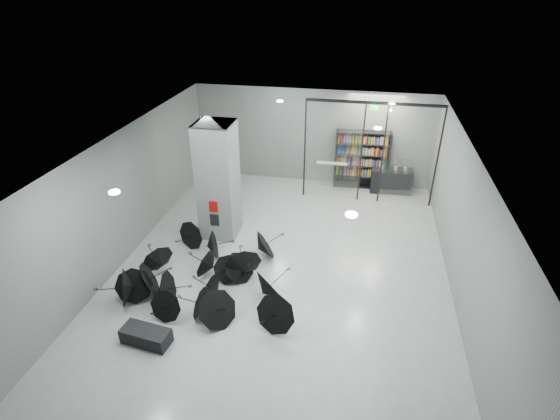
% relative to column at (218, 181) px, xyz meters
% --- Properties ---
extents(room, '(14.00, 14.02, 4.01)m').
position_rel_column_xyz_m(room, '(2.50, -2.00, 0.84)').
color(room, gray).
rests_on(room, ground).
extents(column, '(1.20, 1.20, 4.00)m').
position_rel_column_xyz_m(column, '(0.00, 0.00, 0.00)').
color(column, slate).
rests_on(column, ground).
extents(fire_cabinet, '(0.28, 0.04, 0.38)m').
position_rel_column_xyz_m(fire_cabinet, '(0.00, -0.62, -0.65)').
color(fire_cabinet, '#A50A07').
rests_on(fire_cabinet, column).
extents(info_panel, '(0.30, 0.03, 0.42)m').
position_rel_column_xyz_m(info_panel, '(0.00, -0.62, -1.15)').
color(info_panel, black).
rests_on(info_panel, column).
extents(exit_sign, '(0.30, 0.06, 0.15)m').
position_rel_column_xyz_m(exit_sign, '(4.90, 3.30, 1.82)').
color(exit_sign, '#0CE533').
rests_on(exit_sign, room).
extents(glass_partition, '(5.06, 0.08, 4.00)m').
position_rel_column_xyz_m(glass_partition, '(4.89, 3.50, 0.18)').
color(glass_partition, silver).
rests_on(glass_partition, ground).
extents(bench, '(1.28, 0.67, 0.39)m').
position_rel_column_xyz_m(bench, '(-0.21, -5.33, -1.80)').
color(bench, black).
rests_on(bench, ground).
extents(bookshelf, '(2.26, 0.61, 2.46)m').
position_rel_column_xyz_m(bookshelf, '(4.63, 4.75, -0.77)').
color(bookshelf, black).
rests_on(bookshelf, ground).
extents(shop_counter, '(1.70, 0.77, 1.00)m').
position_rel_column_xyz_m(shop_counter, '(5.91, 4.50, -1.50)').
color(shop_counter, black).
rests_on(shop_counter, ground).
extents(umbrella_cluster, '(5.47, 4.53, 1.34)m').
position_rel_column_xyz_m(umbrella_cluster, '(0.53, -3.16, -1.69)').
color(umbrella_cluster, black).
rests_on(umbrella_cluster, ground).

